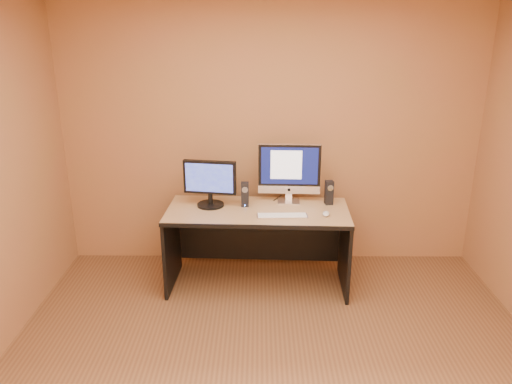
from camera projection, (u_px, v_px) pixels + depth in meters
walls at (278, 209)px, 2.87m from camera, size 4.00×4.00×2.60m
desk at (258, 248)px, 4.52m from camera, size 1.63×0.77×0.74m
imac at (289, 173)px, 4.50m from camera, size 0.58×0.24×0.55m
second_monitor at (210, 184)px, 4.42m from camera, size 0.51×0.31×0.42m
speaker_left at (245, 194)px, 4.45m from camera, size 0.07×0.07×0.22m
speaker_right at (329, 193)px, 4.50m from camera, size 0.08×0.08×0.22m
keyboard at (282, 216)px, 4.24m from camera, size 0.43×0.13×0.02m
mouse at (326, 214)px, 4.26m from camera, size 0.08×0.11×0.04m
cable_a at (289, 198)px, 4.69m from camera, size 0.07×0.21×0.01m
cable_b at (278, 198)px, 4.68m from camera, size 0.09×0.16×0.01m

